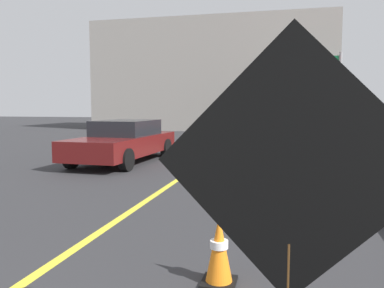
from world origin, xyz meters
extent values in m
cube|color=yellow|center=(0.00, 6.00, 0.00)|extent=(0.14, 36.00, 0.01)
cube|color=orange|center=(2.68, 2.44, 1.52)|extent=(1.55, 0.13, 1.56)
cube|color=black|center=(2.68, 2.42, 1.52)|extent=(1.63, 0.11, 1.63)
cube|color=black|center=(2.68, 2.46, 1.52)|extent=(0.28, 0.03, 0.52)
cube|color=orange|center=(2.05, 13.61, 0.23)|extent=(1.29, 1.91, 0.45)
cylinder|color=#4C4C4C|center=(2.05, 13.61, 1.10)|extent=(0.10, 0.10, 1.30)
cube|color=black|center=(2.05, 13.61, 2.23)|extent=(1.60, 0.26, 0.95)
sphere|color=yellow|center=(2.60, 13.60, 2.23)|extent=(0.09, 0.09, 0.09)
sphere|color=yellow|center=(2.30, 13.63, 2.23)|extent=(0.09, 0.09, 0.09)
sphere|color=yellow|center=(2.00, 13.67, 2.23)|extent=(0.09, 0.09, 0.09)
sphere|color=yellow|center=(1.71, 13.70, 2.23)|extent=(0.09, 0.09, 0.09)
sphere|color=yellow|center=(1.54, 13.72, 2.41)|extent=(0.09, 0.09, 0.09)
sphere|color=yellow|center=(1.54, 13.72, 2.04)|extent=(0.09, 0.09, 0.09)
cube|color=black|center=(2.41, 20.36, 0.57)|extent=(1.93, 7.25, 0.25)
cube|color=silver|center=(2.51, 22.95, 1.65)|extent=(2.46, 2.10, 1.90)
cube|color=red|center=(2.38, 19.26, 2.15)|extent=(2.56, 4.97, 2.90)
cylinder|color=black|center=(1.36, 22.84, 0.45)|extent=(0.31, 0.91, 0.90)
cylinder|color=black|center=(3.65, 22.76, 0.45)|extent=(0.31, 0.91, 0.90)
cylinder|color=black|center=(1.19, 18.24, 0.45)|extent=(0.31, 0.91, 0.90)
cylinder|color=black|center=(3.48, 18.16, 0.45)|extent=(0.31, 0.91, 0.90)
cube|color=#591414|center=(-2.60, 12.08, 0.58)|extent=(2.08, 5.08, 0.60)
cube|color=black|center=(-2.59, 12.33, 1.13)|extent=(1.74, 2.32, 0.50)
cylinder|color=black|center=(-1.77, 10.39, 0.33)|extent=(0.25, 0.67, 0.66)
cylinder|color=black|center=(-3.57, 10.46, 0.33)|extent=(0.25, 0.67, 0.66)
cylinder|color=black|center=(-1.63, 13.69, 0.33)|extent=(0.25, 0.67, 0.66)
cylinder|color=black|center=(-3.43, 13.77, 0.33)|extent=(0.25, 0.67, 0.66)
cylinder|color=gray|center=(5.61, 24.75, 2.50)|extent=(0.18, 0.18, 5.00)
cube|color=#0F6033|center=(4.21, 24.78, 4.15)|extent=(2.60, 0.11, 1.30)
cube|color=white|center=(4.21, 24.81, 4.15)|extent=(1.82, 0.04, 0.18)
cube|color=gray|center=(-3.10, 32.07, 4.17)|extent=(18.27, 8.19, 8.34)
cube|color=black|center=(1.99, 4.02, 0.01)|extent=(0.36, 0.36, 0.03)
cone|color=orange|center=(1.99, 4.02, 0.39)|extent=(0.28, 0.28, 0.71)
cylinder|color=white|center=(1.99, 4.02, 0.42)|extent=(0.19, 0.19, 0.08)
cube|color=black|center=(1.98, 7.18, 0.01)|extent=(0.36, 0.36, 0.03)
cone|color=#EA5B0C|center=(1.98, 7.18, 0.34)|extent=(0.28, 0.28, 0.62)
cylinder|color=white|center=(1.98, 7.18, 0.37)|extent=(0.19, 0.19, 0.08)
cube|color=black|center=(1.69, 10.59, 0.01)|extent=(0.36, 0.36, 0.03)
cone|color=#EA5B0C|center=(1.69, 10.59, 0.35)|extent=(0.28, 0.28, 0.64)
cylinder|color=white|center=(1.69, 10.59, 0.38)|extent=(0.19, 0.19, 0.08)
camera|label=1|loc=(2.65, 0.13, 1.85)|focal=36.58mm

